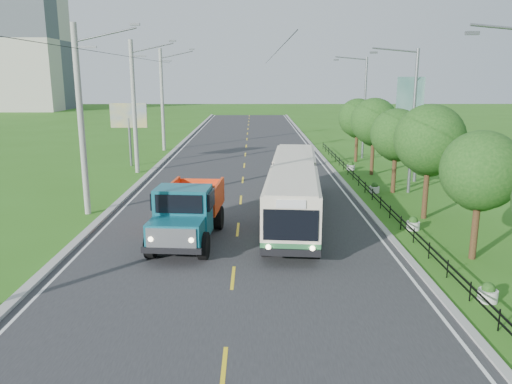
{
  "coord_description": "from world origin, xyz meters",
  "views": [
    {
      "loc": [
        0.77,
        -17.39,
        7.34
      ],
      "look_at": [
        0.89,
        6.02,
        1.9
      ],
      "focal_mm": 35.0,
      "sensor_mm": 36.0,
      "label": 1
    }
  ],
  "objects_px": {
    "tree_back": "(358,120)",
    "planter_mid": "(374,188)",
    "pole_near": "(82,120)",
    "dump_truck": "(188,209)",
    "streetlight_mid": "(411,116)",
    "planter_near": "(413,224)",
    "planter_front": "(488,293)",
    "pole_mid": "(135,107)",
    "billboard_right": "(409,104)",
    "tree_second": "(480,174)",
    "billboard_left": "(129,119)",
    "planter_far": "(351,166)",
    "tree_fourth": "(396,137)",
    "bus": "(294,186)",
    "pole_far": "(163,99)",
    "tree_fifth": "(374,124)",
    "streetlight_far": "(363,104)",
    "tree_third": "(430,143)"
  },
  "relations": [
    {
      "from": "planter_mid",
      "to": "dump_truck",
      "type": "height_order",
      "value": "dump_truck"
    },
    {
      "from": "pole_far",
      "to": "tree_fourth",
      "type": "bearing_deg",
      "value": -46.15
    },
    {
      "from": "tree_fifth",
      "to": "tree_back",
      "type": "xyz_separation_m",
      "value": [
        -0.0,
        6.0,
        -0.2
      ]
    },
    {
      "from": "tree_fourth",
      "to": "tree_back",
      "type": "height_order",
      "value": "tree_back"
    },
    {
      "from": "tree_fourth",
      "to": "billboard_left",
      "type": "height_order",
      "value": "tree_fourth"
    },
    {
      "from": "tree_fifth",
      "to": "planter_far",
      "type": "xyz_separation_m",
      "value": [
        -1.26,
        1.86,
        -3.57
      ]
    },
    {
      "from": "pole_far",
      "to": "tree_back",
      "type": "distance_m",
      "value": 19.43
    },
    {
      "from": "pole_near",
      "to": "planter_far",
      "type": "xyz_separation_m",
      "value": [
        16.86,
        13.0,
        -4.81
      ]
    },
    {
      "from": "tree_fourth",
      "to": "pole_near",
      "type": "bearing_deg",
      "value": -164.16
    },
    {
      "from": "pole_near",
      "to": "streetlight_far",
      "type": "distance_m",
      "value": 26.8
    },
    {
      "from": "planter_far",
      "to": "pole_mid",
      "type": "bearing_deg",
      "value": -176.61
    },
    {
      "from": "pole_far",
      "to": "dump_truck",
      "type": "relative_size",
      "value": 1.51
    },
    {
      "from": "pole_near",
      "to": "billboard_left",
      "type": "height_order",
      "value": "pole_near"
    },
    {
      "from": "tree_back",
      "to": "planter_front",
      "type": "distance_m",
      "value": 28.37
    },
    {
      "from": "dump_truck",
      "to": "tree_fifth",
      "type": "bearing_deg",
      "value": 57.39
    },
    {
      "from": "planter_front",
      "to": "planter_far",
      "type": "height_order",
      "value": "same"
    },
    {
      "from": "planter_far",
      "to": "tree_third",
      "type": "bearing_deg",
      "value": -84.82
    },
    {
      "from": "pole_mid",
      "to": "tree_second",
      "type": "distance_m",
      "value": 26.2
    },
    {
      "from": "tree_fourth",
      "to": "planter_near",
      "type": "distance_m",
      "value": 8.87
    },
    {
      "from": "billboard_left",
      "to": "billboard_right",
      "type": "bearing_deg",
      "value": -10.4
    },
    {
      "from": "pole_far",
      "to": "tree_back",
      "type": "bearing_deg",
      "value": -20.74
    },
    {
      "from": "tree_second",
      "to": "billboard_left",
      "type": "relative_size",
      "value": 1.02
    },
    {
      "from": "billboard_right",
      "to": "streetlight_mid",
      "type": "bearing_deg",
      "value": -105.44
    },
    {
      "from": "pole_near",
      "to": "tree_second",
      "type": "relative_size",
      "value": 1.89
    },
    {
      "from": "planter_front",
      "to": "streetlight_far",
      "type": "bearing_deg",
      "value": 86.11
    },
    {
      "from": "planter_front",
      "to": "billboard_right",
      "type": "xyz_separation_m",
      "value": [
        3.7,
        22.0,
        5.06
      ]
    },
    {
      "from": "planter_near",
      "to": "planter_front",
      "type": "bearing_deg",
      "value": -90.0
    },
    {
      "from": "tree_second",
      "to": "bus",
      "type": "height_order",
      "value": "tree_second"
    },
    {
      "from": "streetlight_mid",
      "to": "planter_mid",
      "type": "height_order",
      "value": "streetlight_mid"
    },
    {
      "from": "tree_fifth",
      "to": "planter_mid",
      "type": "bearing_deg",
      "value": -101.56
    },
    {
      "from": "planter_near",
      "to": "dump_truck",
      "type": "xyz_separation_m",
      "value": [
        -10.78,
        -1.7,
        1.25
      ]
    },
    {
      "from": "pole_near",
      "to": "dump_truck",
      "type": "height_order",
      "value": "pole_near"
    },
    {
      "from": "dump_truck",
      "to": "streetlight_mid",
      "type": "bearing_deg",
      "value": 41.73
    },
    {
      "from": "tree_back",
      "to": "planter_front",
      "type": "relative_size",
      "value": 8.21
    },
    {
      "from": "billboard_right",
      "to": "tree_fifth",
      "type": "bearing_deg",
      "value": 176.7
    },
    {
      "from": "pole_mid",
      "to": "planter_near",
      "type": "distance_m",
      "value": 23.08
    },
    {
      "from": "planter_far",
      "to": "dump_truck",
      "type": "relative_size",
      "value": 0.1
    },
    {
      "from": "tree_back",
      "to": "planter_mid",
      "type": "distance_m",
      "value": 12.66
    },
    {
      "from": "planter_front",
      "to": "planter_mid",
      "type": "height_order",
      "value": "same"
    },
    {
      "from": "tree_second",
      "to": "pole_mid",
      "type": "bearing_deg",
      "value": 133.85
    },
    {
      "from": "pole_mid",
      "to": "billboard_right",
      "type": "bearing_deg",
      "value": -2.78
    },
    {
      "from": "pole_far",
      "to": "planter_near",
      "type": "distance_m",
      "value": 32.19
    },
    {
      "from": "tree_third",
      "to": "tree_fifth",
      "type": "height_order",
      "value": "tree_third"
    },
    {
      "from": "tree_second",
      "to": "streetlight_far",
      "type": "bearing_deg",
      "value": 88.26
    },
    {
      "from": "planter_near",
      "to": "billboard_right",
      "type": "relative_size",
      "value": 0.09
    },
    {
      "from": "tree_second",
      "to": "planter_front",
      "type": "bearing_deg",
      "value": -106.88
    },
    {
      "from": "pole_far",
      "to": "bus",
      "type": "height_order",
      "value": "pole_far"
    },
    {
      "from": "pole_mid",
      "to": "planter_mid",
      "type": "bearing_deg",
      "value": -22.54
    },
    {
      "from": "billboard_left",
      "to": "bus",
      "type": "relative_size",
      "value": 0.35
    },
    {
      "from": "planter_mid",
      "to": "billboard_left",
      "type": "xyz_separation_m",
      "value": [
        -18.1,
        10.0,
        3.58
      ]
    }
  ]
}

